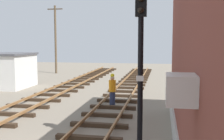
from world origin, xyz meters
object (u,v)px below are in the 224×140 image
at_px(control_hut, 11,70).
at_px(track_worker_foreground, 112,90).
at_px(signal_mast, 141,47).
at_px(parked_car_white, 11,67).
at_px(utility_pole_far, 56,38).

height_order(control_hut, track_worker_foreground, control_hut).
bearing_deg(signal_mast, track_worker_foreground, 108.91).
xyz_separation_m(parked_car_white, track_worker_foreground, (13.47, -12.10, 0.03)).
bearing_deg(signal_mast, utility_pole_far, 118.69).
relative_size(control_hut, parked_car_white, 0.90).
xyz_separation_m(control_hut, utility_pole_far, (-0.36, 10.27, 2.72)).
distance_m(signal_mast, utility_pole_far, 24.07).
bearing_deg(control_hut, utility_pole_far, 91.98).
distance_m(control_hut, track_worker_foreground, 10.42).
bearing_deg(signal_mast, control_hut, 135.94).
distance_m(signal_mast, parked_car_white, 23.89).
distance_m(parked_car_white, utility_pole_far, 5.95).
height_order(signal_mast, track_worker_foreground, signal_mast).
height_order(signal_mast, control_hut, signal_mast).
distance_m(control_hut, parked_car_white, 8.37).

